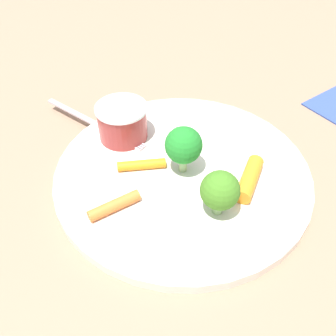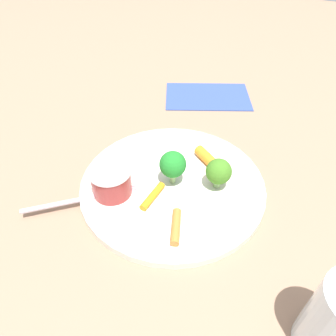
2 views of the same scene
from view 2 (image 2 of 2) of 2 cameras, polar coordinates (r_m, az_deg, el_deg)
ground_plane at (r=0.48m, az=0.82°, el=-3.53°), size 2.40×2.40×0.00m
plate at (r=0.48m, az=0.83°, el=-3.04°), size 0.28×0.28×0.01m
sauce_cup at (r=0.45m, az=-10.34°, el=-2.40°), size 0.06×0.06×0.04m
broccoli_floret_0 at (r=0.45m, az=0.90°, el=0.63°), size 0.04×0.04×0.06m
broccoli_floret_1 at (r=0.45m, az=9.24°, el=-0.69°), size 0.04×0.04×0.05m
carrot_stick_0 at (r=0.45m, az=-2.84°, el=-5.15°), size 0.02×0.05×0.01m
carrot_stick_1 at (r=0.50m, az=7.49°, el=1.52°), size 0.06×0.05×0.02m
carrot_stick_2 at (r=0.41m, az=1.45°, el=-10.67°), size 0.03×0.05×0.01m
fork at (r=0.47m, az=-15.31°, el=-5.51°), size 0.13×0.11×0.00m
napkin at (r=0.71m, az=7.25°, el=12.95°), size 0.21×0.17×0.00m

